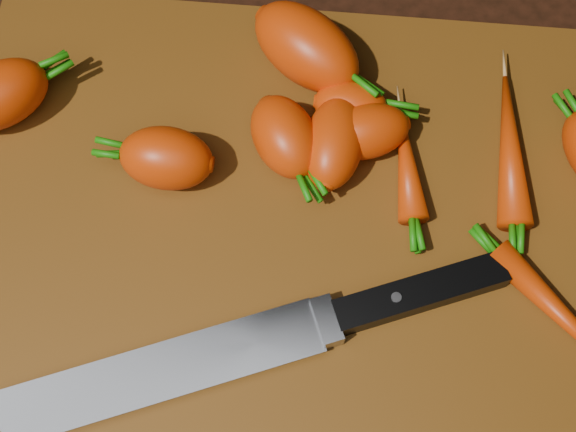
{
  "coord_description": "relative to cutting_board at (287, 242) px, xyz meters",
  "views": [
    {
      "loc": [
        0.02,
        -0.21,
        0.55
      ],
      "look_at": [
        0.0,
        0.01,
        0.03
      ],
      "focal_mm": 50.0,
      "sensor_mm": 36.0,
      "label": 1
    }
  ],
  "objects": [
    {
      "name": "ground",
      "position": [
        0.0,
        0.0,
        -0.01
      ],
      "size": [
        2.0,
        2.0,
        0.01
      ],
      "primitive_type": "cube",
      "color": "black"
    },
    {
      "name": "cutting_board",
      "position": [
        0.0,
        0.0,
        0.0
      ],
      "size": [
        0.5,
        0.4,
        0.01
      ],
      "primitive_type": "cube",
      "color": "#5E340A",
      "rests_on": "ground"
    },
    {
      "name": "carrot_0",
      "position": [
        -0.22,
        0.09,
        0.03
      ],
      "size": [
        0.09,
        0.08,
        0.05
      ],
      "primitive_type": "ellipsoid",
      "rotation": [
        0.0,
        0.0,
        0.68
      ],
      "color": "#D03200",
      "rests_on": "cutting_board"
    },
    {
      "name": "carrot_1",
      "position": [
        -0.09,
        0.04,
        0.03
      ],
      "size": [
        0.07,
        0.05,
        0.05
      ],
      "primitive_type": "ellipsoid",
      "rotation": [
        0.0,
        0.0,
        3.08
      ],
      "color": "#D03200",
      "rests_on": "cutting_board"
    },
    {
      "name": "carrot_2",
      "position": [
        0.0,
        0.15,
        0.03
      ],
      "size": [
        0.11,
        0.1,
        0.05
      ],
      "primitive_type": "ellipsoid",
      "rotation": [
        0.0,
        0.0,
        -0.66
      ],
      "color": "#D03200",
      "rests_on": "cutting_board"
    },
    {
      "name": "carrot_3",
      "position": [
        0.03,
        0.07,
        0.03
      ],
      "size": [
        0.05,
        0.08,
        0.04
      ],
      "primitive_type": "ellipsoid",
      "rotation": [
        0.0,
        0.0,
        1.47
      ],
      "color": "#D03200",
      "rests_on": "cutting_board"
    },
    {
      "name": "carrot_4",
      "position": [
        0.05,
        0.08,
        0.03
      ],
      "size": [
        0.07,
        0.06,
        0.04
      ],
      "primitive_type": "ellipsoid",
      "rotation": [
        0.0,
        0.0,
        3.47
      ],
      "color": "#D03200",
      "rests_on": "cutting_board"
    },
    {
      "name": "carrot_5",
      "position": [
        0.04,
        0.1,
        0.02
      ],
      "size": [
        0.06,
        0.04,
        0.04
      ],
      "primitive_type": "ellipsoid",
      "rotation": [
        0.0,
        0.0,
        -0.04
      ],
      "color": "#D03200",
      "rests_on": "cutting_board"
    },
    {
      "name": "carrot_7",
      "position": [
        0.16,
        0.08,
        0.02
      ],
      "size": [
        0.03,
        0.12,
        0.03
      ],
      "primitive_type": "ellipsoid",
      "rotation": [
        0.0,
        0.0,
        1.61
      ],
      "color": "#D03200",
      "rests_on": "cutting_board"
    },
    {
      "name": "carrot_8",
      "position": [
        0.19,
        -0.04,
        0.02
      ],
      "size": [
        0.1,
        0.1,
        0.02
      ],
      "primitive_type": "ellipsoid",
      "rotation": [
        0.0,
        0.0,
        -0.78
      ],
      "color": "#D03200",
      "rests_on": "cutting_board"
    },
    {
      "name": "carrot_9",
      "position": [
        0.08,
        0.06,
        0.02
      ],
      "size": [
        0.03,
        0.09,
        0.02
      ],
      "primitive_type": "ellipsoid",
      "rotation": [
        0.0,
        0.0,
        1.71
      ],
      "color": "#D03200",
      "rests_on": "cutting_board"
    },
    {
      "name": "carrot_10",
      "position": [
        0.01,
        0.07,
        0.02
      ],
      "size": [
        0.06,
        0.04,
        0.04
      ],
      "primitive_type": "ellipsoid",
      "rotation": [
        0.0,
        0.0,
        6.27
      ],
      "color": "#D03200",
      "rests_on": "cutting_board"
    },
    {
      "name": "carrot_11",
      "position": [
        -0.01,
        0.07,
        0.03
      ],
      "size": [
        0.07,
        0.08,
        0.05
      ],
      "primitive_type": "ellipsoid",
      "rotation": [
        0.0,
        0.0,
        5.24
      ],
      "color": "#D03200",
      "rests_on": "cutting_board"
    },
    {
      "name": "knife",
      "position": [
        -0.05,
        -0.1,
        0.01
      ],
      "size": [
        0.33,
        0.16,
        0.02
      ],
      "rotation": [
        0.0,
        0.0,
        0.39
      ],
      "color": "gray",
      "rests_on": "cutting_board"
    }
  ]
}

